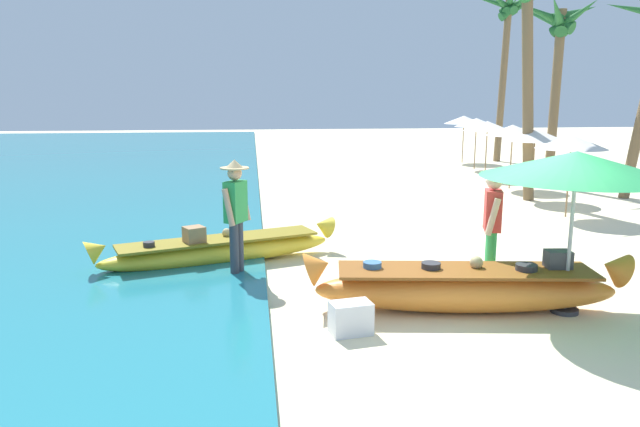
# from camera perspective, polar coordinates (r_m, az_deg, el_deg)

# --- Properties ---
(ground_plane) EXTENTS (80.00, 80.00, 0.00)m
(ground_plane) POSITION_cam_1_polar(r_m,az_deg,el_deg) (8.52, 14.88, -8.66)
(ground_plane) COLOR beige
(boat_orange_foreground) EXTENTS (4.32, 1.28, 0.87)m
(boat_orange_foreground) POSITION_cam_1_polar(r_m,az_deg,el_deg) (8.29, 13.55, -6.80)
(boat_orange_foreground) COLOR orange
(boat_orange_foreground) RESTS_ON ground
(boat_yellow_midground) EXTENTS (4.17, 1.95, 0.72)m
(boat_yellow_midground) POSITION_cam_1_polar(r_m,az_deg,el_deg) (10.35, -9.49, -3.38)
(boat_yellow_midground) COLOR yellow
(boat_yellow_midground) RESTS_ON ground
(person_vendor_hatted) EXTENTS (0.47, 0.58, 1.86)m
(person_vendor_hatted) POSITION_cam_1_polar(r_m,az_deg,el_deg) (9.37, -7.95, 0.29)
(person_vendor_hatted) COLOR #333842
(person_vendor_hatted) RESTS_ON ground
(person_tourist_customer) EXTENTS (0.35, 0.58, 1.73)m
(person_tourist_customer) POSITION_cam_1_polar(r_m,az_deg,el_deg) (8.99, 15.90, -1.13)
(person_tourist_customer) COLOR green
(person_tourist_customer) RESTS_ON ground
(patio_umbrella_large) EXTENTS (2.39, 2.39, 2.14)m
(patio_umbrella_large) POSITION_cam_1_polar(r_m,az_deg,el_deg) (8.30, 23.03, 4.21)
(patio_umbrella_large) COLOR #B7B7BC
(patio_umbrella_large) RESTS_ON ground
(parasol_row_0) EXTENTS (1.60, 1.60, 1.91)m
(parasol_row_0) POSITION_cam_1_polar(r_m,az_deg,el_deg) (15.03, 22.62, 6.25)
(parasol_row_0) COLOR #8E6B47
(parasol_row_0) RESTS_ON ground
(parasol_row_1) EXTENTS (1.60, 1.60, 1.91)m
(parasol_row_1) POSITION_cam_1_polar(r_m,az_deg,el_deg) (17.14, 19.63, 6.99)
(parasol_row_1) COLOR #8E6B47
(parasol_row_1) RESTS_ON ground
(parasol_row_2) EXTENTS (1.60, 1.60, 1.91)m
(parasol_row_2) POSITION_cam_1_polar(r_m,az_deg,el_deg) (19.02, 17.71, 7.49)
(parasol_row_2) COLOR #8E6B47
(parasol_row_2) RESTS_ON ground
(parasol_row_3) EXTENTS (1.60, 1.60, 1.91)m
(parasol_row_3) POSITION_cam_1_polar(r_m,az_deg,el_deg) (21.18, 15.51, 7.95)
(parasol_row_3) COLOR #8E6B47
(parasol_row_3) RESTS_ON ground
(parasol_row_4) EXTENTS (1.60, 1.60, 1.91)m
(parasol_row_4) POSITION_cam_1_polar(r_m,az_deg,el_deg) (23.50, 14.53, 8.30)
(parasol_row_4) COLOR #8E6B47
(parasol_row_4) RESTS_ON ground
(parasol_row_5) EXTENTS (1.60, 1.60, 1.91)m
(parasol_row_5) POSITION_cam_1_polar(r_m,az_deg,el_deg) (25.65, 13.42, 8.58)
(parasol_row_5) COLOR #8E6B47
(parasol_row_5) RESTS_ON ground
(palm_tree_leaning_seaward) EXTENTS (2.95, 2.80, 6.88)m
(palm_tree_leaning_seaward) POSITION_cam_1_polar(r_m,az_deg,el_deg) (26.71, 17.26, 16.77)
(palm_tree_leaning_seaward) COLOR brown
(palm_tree_leaning_seaward) RESTS_ON ground
(palm_tree_mid_cluster) EXTENTS (2.71, 2.71, 6.15)m
(palm_tree_mid_cluster) POSITION_cam_1_polar(r_m,az_deg,el_deg) (16.99, 18.85, 18.00)
(palm_tree_mid_cluster) COLOR brown
(palm_tree_mid_cluster) RESTS_ON ground
(palm_tree_far_behind) EXTENTS (2.55, 2.58, 5.56)m
(palm_tree_far_behind) POSITION_cam_1_polar(r_m,az_deg,el_deg) (19.78, 21.49, 15.25)
(palm_tree_far_behind) COLOR brown
(palm_tree_far_behind) RESTS_ON ground
(cooler_box) EXTENTS (0.54, 0.40, 0.39)m
(cooler_box) POSITION_cam_1_polar(r_m,az_deg,el_deg) (7.38, 2.92, -9.82)
(cooler_box) COLOR silver
(cooler_box) RESTS_ON ground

